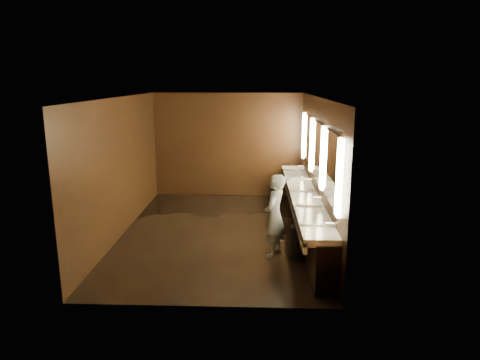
% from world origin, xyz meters
% --- Properties ---
extents(floor, '(6.00, 6.00, 0.00)m').
position_xyz_m(floor, '(0.00, 0.00, 0.00)').
color(floor, black).
rests_on(floor, ground).
extents(ceiling, '(4.00, 6.00, 0.02)m').
position_xyz_m(ceiling, '(0.00, 0.00, 2.80)').
color(ceiling, '#2D2D2B').
rests_on(ceiling, wall_back).
extents(wall_back, '(4.00, 0.02, 2.80)m').
position_xyz_m(wall_back, '(0.00, 3.00, 1.40)').
color(wall_back, black).
rests_on(wall_back, floor).
extents(wall_front, '(4.00, 0.02, 2.80)m').
position_xyz_m(wall_front, '(0.00, -3.00, 1.40)').
color(wall_front, black).
rests_on(wall_front, floor).
extents(wall_left, '(0.02, 6.00, 2.80)m').
position_xyz_m(wall_left, '(-2.00, 0.00, 1.40)').
color(wall_left, black).
rests_on(wall_left, floor).
extents(wall_right, '(0.02, 6.00, 2.80)m').
position_xyz_m(wall_right, '(2.00, 0.00, 1.40)').
color(wall_right, black).
rests_on(wall_right, floor).
extents(sink_counter, '(0.55, 5.40, 1.01)m').
position_xyz_m(sink_counter, '(1.79, 0.00, 0.50)').
color(sink_counter, black).
rests_on(sink_counter, floor).
extents(mirror_band, '(0.06, 5.03, 1.15)m').
position_xyz_m(mirror_band, '(1.98, -0.00, 1.75)').
color(mirror_band, '#FFEEB2').
rests_on(mirror_band, wall_right).
extents(person, '(0.54, 0.65, 1.51)m').
position_xyz_m(person, '(1.10, -1.13, 0.76)').
color(person, '#9CBAE9').
rests_on(person, floor).
extents(trash_bin, '(0.41, 0.41, 0.60)m').
position_xyz_m(trash_bin, '(1.58, -1.26, 0.30)').
color(trash_bin, black).
rests_on(trash_bin, floor).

